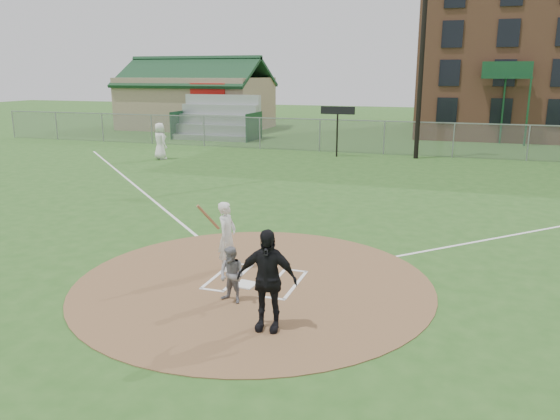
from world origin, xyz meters
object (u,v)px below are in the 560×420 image
(umpire, at_px, (267,280))
(ondeck_player, at_px, (160,141))
(batter_at_plate, at_px, (227,236))
(catcher, at_px, (232,275))
(home_plate, at_px, (246,284))

(umpire, bearing_deg, ondeck_player, 120.32)
(batter_at_plate, bearing_deg, catcher, -63.49)
(catcher, bearing_deg, batter_at_plate, 132.17)
(catcher, bearing_deg, ondeck_player, 140.09)
(umpire, xyz_separation_m, batter_at_plate, (-2.04, 2.76, -0.13))
(ondeck_player, distance_m, batter_at_plate, 18.91)
(umpire, xyz_separation_m, ondeck_player, (-12.96, 18.20, 0.01))
(umpire, height_order, ondeck_player, ondeck_player)
(batter_at_plate, bearing_deg, home_plate, -45.73)
(catcher, relative_size, umpire, 0.62)
(batter_at_plate, bearing_deg, ondeck_player, 125.27)
(home_plate, height_order, catcher, catcher)
(ondeck_player, bearing_deg, catcher, 156.21)
(home_plate, relative_size, umpire, 0.23)
(home_plate, xyz_separation_m, catcher, (0.09, -0.98, 0.60))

